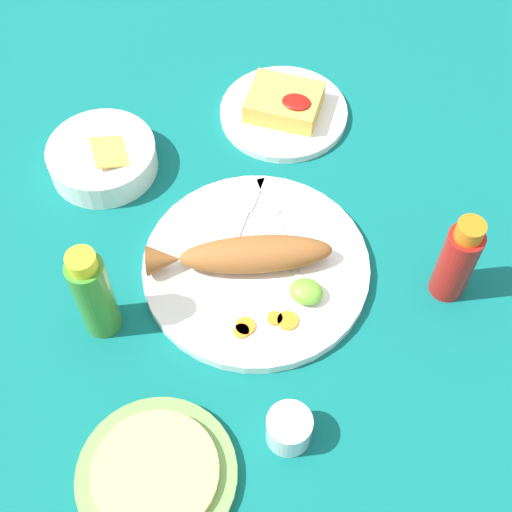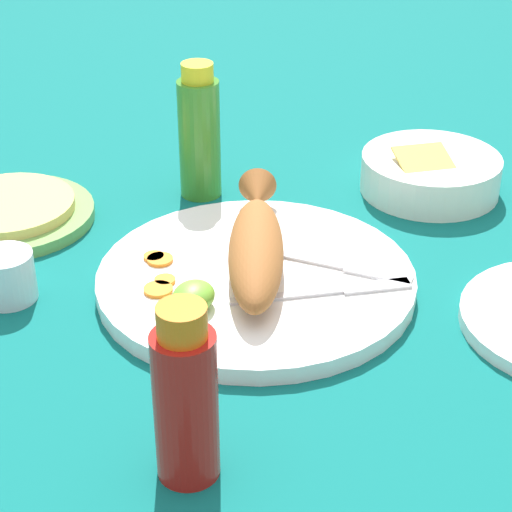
{
  "view_description": "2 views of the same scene",
  "coord_description": "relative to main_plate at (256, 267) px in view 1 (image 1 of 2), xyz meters",
  "views": [
    {
      "loc": [
        0.16,
        -0.53,
        0.88
      ],
      "look_at": [
        0.0,
        0.0,
        0.04
      ],
      "focal_mm": 50.0,
      "sensor_mm": 36.0,
      "label": 1
    },
    {
      "loc": [
        0.76,
        0.3,
        0.52
      ],
      "look_at": [
        0.0,
        0.0,
        0.04
      ],
      "focal_mm": 65.0,
      "sensor_mm": 36.0,
      "label": 2
    }
  ],
  "objects": [
    {
      "name": "tortilla_plate",
      "position": [
        -0.03,
        -0.32,
        -0.0
      ],
      "size": [
        0.2,
        0.2,
        0.01
      ],
      "primitive_type": "cylinder",
      "color": "#6B9E4C",
      "rests_on": "ground_plane"
    },
    {
      "name": "ground_plane",
      "position": [
        0.0,
        0.0,
        -0.01
      ],
      "size": [
        4.0,
        4.0,
        0.0
      ],
      "primitive_type": "plane",
      "color": "#0C605B"
    },
    {
      "name": "lime_wedge_main",
      "position": [
        0.08,
        -0.03,
        0.02
      ],
      "size": [
        0.05,
        0.04,
        0.03
      ],
      "primitive_type": "ellipsoid",
      "color": "#6BB233",
      "rests_on": "main_plate"
    },
    {
      "name": "guacamole_bowl",
      "position": [
        -0.29,
        0.12,
        0.02
      ],
      "size": [
        0.17,
        0.17,
        0.06
      ],
      "color": "white",
      "rests_on": "ground_plane"
    },
    {
      "name": "side_plate_fries",
      "position": [
        -0.04,
        0.31,
        -0.0
      ],
      "size": [
        0.22,
        0.22,
        0.01
      ],
      "primitive_type": "cylinder",
      "color": "white",
      "rests_on": "ground_plane"
    },
    {
      "name": "carrot_slice_far",
      "position": [
        0.07,
        -0.08,
        0.01
      ],
      "size": [
        0.03,
        0.03,
        0.0
      ],
      "primitive_type": "cylinder",
      "color": "orange",
      "rests_on": "main_plate"
    },
    {
      "name": "fork_far",
      "position": [
        0.01,
        0.09,
        0.01
      ],
      "size": [
        0.11,
        0.16,
        0.0
      ],
      "rotation": [
        0.0,
        0.0,
        8.42
      ],
      "color": "silver",
      "rests_on": "main_plate"
    },
    {
      "name": "hot_sauce_bottle_green",
      "position": [
        -0.18,
        -0.14,
        0.07
      ],
      "size": [
        0.05,
        0.05,
        0.17
      ],
      "color": "#3D8428",
      "rests_on": "ground_plane"
    },
    {
      "name": "carrot_slice_near",
      "position": [
        0.02,
        -0.1,
        0.01
      ],
      "size": [
        0.03,
        0.03,
        0.0
      ],
      "primitive_type": "cylinder",
      "color": "orange",
      "rests_on": "main_plate"
    },
    {
      "name": "carrot_slice_mid",
      "position": [
        0.01,
        -0.11,
        0.01
      ],
      "size": [
        0.02,
        0.02,
        0.0
      ],
      "primitive_type": "cylinder",
      "color": "orange",
      "rests_on": "main_plate"
    },
    {
      "name": "main_plate",
      "position": [
        0.0,
        0.0,
        0.0
      ],
      "size": [
        0.33,
        0.33,
        0.02
      ],
      "primitive_type": "cylinder",
      "color": "white",
      "rests_on": "ground_plane"
    },
    {
      "name": "tortilla_stack",
      "position": [
        -0.03,
        -0.32,
        0.01
      ],
      "size": [
        0.16,
        0.16,
        0.01
      ],
      "primitive_type": "cylinder",
      "color": "#E0C666",
      "rests_on": "tortilla_plate"
    },
    {
      "name": "salt_cup",
      "position": [
        0.11,
        -0.23,
        0.01
      ],
      "size": [
        0.06,
        0.06,
        0.05
      ],
      "color": "silver",
      "rests_on": "ground_plane"
    },
    {
      "name": "carrot_slice_extra",
      "position": [
        0.05,
        -0.08,
        0.01
      ],
      "size": [
        0.02,
        0.02,
        0.0
      ],
      "primitive_type": "cylinder",
      "color": "orange",
      "rests_on": "main_plate"
    },
    {
      "name": "hot_sauce_bottle_red",
      "position": [
        0.27,
        0.05,
        0.06
      ],
      "size": [
        0.05,
        0.05,
        0.15
      ],
      "color": "#B21914",
      "rests_on": "ground_plane"
    },
    {
      "name": "fried_fish",
      "position": [
        -0.02,
        -0.01,
        0.03
      ],
      "size": [
        0.26,
        0.14,
        0.05
      ],
      "rotation": [
        0.0,
        0.0,
        0.36
      ],
      "color": "#935628",
      "rests_on": "main_plate"
    },
    {
      "name": "fries_pile",
      "position": [
        -0.04,
        0.31,
        0.02
      ],
      "size": [
        0.12,
        0.1,
        0.04
      ],
      "color": "gold",
      "rests_on": "side_plate_fries"
    },
    {
      "name": "fork_near",
      "position": [
        -0.04,
        0.07,
        0.01
      ],
      "size": [
        0.02,
        0.19,
        0.0
      ],
      "rotation": [
        0.0,
        0.0,
        7.84
      ],
      "color": "silver",
      "rests_on": "main_plate"
    }
  ]
}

